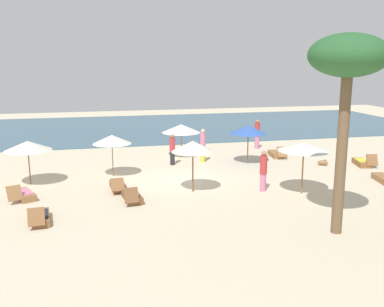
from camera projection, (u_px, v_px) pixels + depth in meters
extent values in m
plane|color=beige|center=(182.00, 181.00, 21.49)|extent=(60.00, 60.00, 0.00)
cube|color=#3D6075|center=(142.00, 128.00, 37.69)|extent=(48.00, 16.00, 0.06)
cylinder|color=brown|center=(193.00, 167.00, 19.54)|extent=(0.06, 0.06, 2.24)
cone|color=silver|center=(193.00, 146.00, 19.35)|extent=(1.88, 1.88, 0.48)
cylinder|color=brown|center=(248.00, 145.00, 24.86)|extent=(0.06, 0.06, 2.10)
cone|color=#3359B2|center=(248.00, 130.00, 24.67)|extent=(2.08, 2.08, 0.45)
cylinder|color=olive|center=(181.00, 141.00, 26.56)|extent=(0.06, 0.06, 1.91)
cone|color=white|center=(181.00, 128.00, 26.40)|extent=(2.28, 2.28, 0.49)
cylinder|color=brown|center=(113.00, 156.00, 22.11)|extent=(0.04, 0.04, 2.05)
cone|color=silver|center=(112.00, 139.00, 21.93)|extent=(1.91, 1.91, 0.44)
cylinder|color=brown|center=(29.00, 164.00, 20.65)|extent=(0.05, 0.05, 2.02)
cone|color=silver|center=(28.00, 146.00, 20.47)|extent=(2.17, 2.17, 0.45)
cylinder|color=olive|center=(303.00, 169.00, 19.27)|extent=(0.06, 0.06, 2.20)
cone|color=silver|center=(304.00, 147.00, 19.07)|extent=(2.21, 2.21, 0.35)
cube|color=olive|center=(276.00, 154.00, 26.75)|extent=(0.79, 1.56, 0.28)
cube|color=olive|center=(282.00, 152.00, 26.05)|extent=(0.62, 0.49, 0.58)
cube|color=brown|center=(118.00, 186.00, 20.06)|extent=(0.72, 1.54, 0.28)
cube|color=brown|center=(118.00, 185.00, 19.33)|extent=(0.61, 0.55, 0.51)
cube|color=#D17299|center=(118.00, 183.00, 20.03)|extent=(0.59, 1.09, 0.03)
cube|color=brown|center=(132.00, 197.00, 18.51)|extent=(0.80, 1.57, 0.28)
cube|color=brown|center=(131.00, 195.00, 17.76)|extent=(0.62, 0.47, 0.59)
cube|color=olive|center=(24.00, 195.00, 18.78)|extent=(1.15, 1.61, 0.28)
cube|color=olive|center=(14.00, 193.00, 18.05)|extent=(0.67, 0.57, 0.60)
cube|color=#D17299|center=(24.00, 192.00, 18.75)|extent=(0.89, 1.17, 0.03)
cube|color=olive|center=(384.00, 179.00, 21.30)|extent=(0.88, 1.59, 0.28)
cube|color=brown|center=(41.00, 218.00, 16.10)|extent=(0.74, 1.55, 0.28)
cube|color=brown|center=(36.00, 217.00, 15.36)|extent=(0.60, 0.44, 0.60)
cube|color=#26262D|center=(41.00, 214.00, 16.07)|extent=(0.61, 1.09, 0.03)
cube|color=brown|center=(361.00, 163.00, 24.58)|extent=(0.96, 1.60, 0.28)
cube|color=brown|center=(372.00, 160.00, 23.91)|extent=(0.65, 0.51, 0.60)
cube|color=yellow|center=(362.00, 160.00, 24.55)|extent=(0.76, 1.14, 0.03)
cylinder|color=yellow|center=(203.00, 155.00, 25.30)|extent=(0.33, 0.33, 0.82)
cylinder|color=#D17299|center=(203.00, 140.00, 25.12)|extent=(0.39, 0.39, 0.86)
sphere|color=beige|center=(203.00, 131.00, 25.01)|extent=(0.23, 0.23, 0.23)
cylinder|color=#D17299|center=(257.00, 142.00, 29.08)|extent=(0.38, 0.38, 0.83)
cylinder|color=#BF3338|center=(257.00, 130.00, 28.90)|extent=(0.44, 0.44, 0.86)
sphere|color=#A37556|center=(258.00, 121.00, 28.79)|extent=(0.23, 0.23, 0.23)
cylinder|color=#26262D|center=(172.00, 158.00, 24.66)|extent=(0.31, 0.31, 0.75)
cylinder|color=#BF3338|center=(172.00, 145.00, 24.50)|extent=(0.36, 0.36, 0.78)
sphere|color=#A37556|center=(172.00, 136.00, 24.40)|extent=(0.21, 0.21, 0.21)
cylinder|color=#D17299|center=(263.00, 182.00, 19.78)|extent=(0.38, 0.38, 0.79)
cylinder|color=#BF3338|center=(264.00, 165.00, 19.61)|extent=(0.44, 0.44, 0.83)
sphere|color=#A37556|center=(264.00, 153.00, 19.50)|extent=(0.22, 0.22, 0.22)
cylinder|color=brown|center=(341.00, 154.00, 14.58)|extent=(0.36, 0.36, 5.44)
ellipsoid|color=#285B2D|center=(349.00, 55.00, 13.91)|extent=(2.52, 2.52, 1.39)
cube|color=olive|center=(323.00, 165.00, 24.54)|extent=(0.39, 0.35, 0.04)
ellipsoid|color=olive|center=(323.00, 163.00, 24.51)|extent=(0.62, 0.54, 0.26)
sphere|color=olive|center=(325.00, 161.00, 24.68)|extent=(0.18, 0.18, 0.18)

